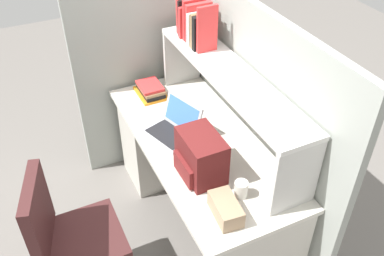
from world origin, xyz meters
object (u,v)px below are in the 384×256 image
(laptop, at_px, (174,127))
(office_chair, at_px, (76,248))
(backpack, at_px, (200,156))
(paper_cup, at_px, (241,189))
(tissue_box, at_px, (226,209))
(computer_mouse, at_px, (174,108))

(laptop, distance_m, office_chair, 0.94)
(office_chair, bearing_deg, backpack, -78.02)
(laptop, xyz_separation_m, office_chair, (0.34, -0.78, -0.39))
(backpack, bearing_deg, paper_cup, 26.05)
(laptop, bearing_deg, tissue_box, -2.54)
(paper_cup, relative_size, tissue_box, 0.44)
(office_chair, bearing_deg, laptop, -49.74)
(tissue_box, bearing_deg, office_chair, -112.39)
(laptop, xyz_separation_m, paper_cup, (0.65, 0.11, -0.00))
(paper_cup, bearing_deg, laptop, -170.61)
(computer_mouse, bearing_deg, laptop, -50.86)
(backpack, distance_m, office_chair, 0.90)
(laptop, bearing_deg, office_chair, -66.28)
(computer_mouse, bearing_deg, paper_cup, -26.86)
(computer_mouse, height_order, office_chair, office_chair)
(tissue_box, height_order, office_chair, office_chair)
(backpack, xyz_separation_m, paper_cup, (0.25, 0.12, -0.08))
(backpack, xyz_separation_m, tissue_box, (0.34, -0.02, -0.08))
(laptop, relative_size, computer_mouse, 3.62)
(laptop, bearing_deg, backpack, -1.94)
(backpack, height_order, office_chair, backpack)
(backpack, distance_m, tissue_box, 0.35)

